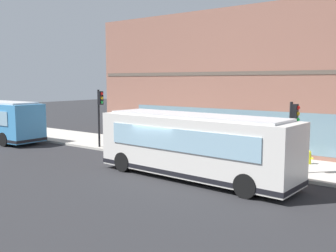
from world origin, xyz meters
The scene contains 9 objects.
ground centered at (0.00, 0.00, 0.00)m, with size 120.00×120.00×0.00m, color #262628.
sidewalk_curb centered at (5.00, 0.00, 0.07)m, with size 4.81×40.00×0.15m, color #B2ADA3.
building_corner centered at (12.30, 0.00, 4.62)m, with size 9.85×23.31×9.26m.
city_bus_nearside centered at (0.24, -1.53, 1.55)m, with size 3.03×10.15×3.07m.
traffic_light_near_corner centered at (3.26, -5.22, 2.58)m, with size 0.32×0.49×3.49m.
traffic_light_down_block centered at (3.01, 7.76, 2.86)m, with size 0.32×0.49×3.88m.
fire_hydrant centered at (6.12, -5.17, 0.51)m, with size 0.35×0.35×0.74m.
pedestrian_walking_along_curb centered at (6.38, -1.46, 1.13)m, with size 0.32×0.32×1.71m.
pedestrian_near_hydrant centered at (5.63, -0.30, 1.04)m, with size 0.32×0.32×1.57m.
Camera 1 is at (-14.71, -11.30, 4.64)m, focal length 40.92 mm.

